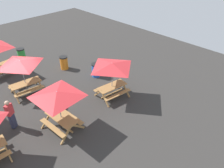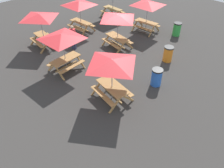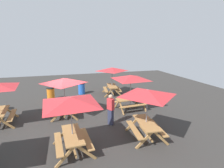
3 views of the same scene
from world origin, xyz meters
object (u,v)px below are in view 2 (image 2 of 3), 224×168
at_px(picnic_table_2, 62,39).
at_px(person_standing, 73,37).
at_px(trash_bin_orange, 168,54).
at_px(picnic_table_5, 79,5).
at_px(picnic_table_3, 40,18).
at_px(picnic_table_1, 112,65).
at_px(picnic_table_0, 118,19).
at_px(trash_bin_blue, 157,77).
at_px(trash_bin_green, 177,29).
at_px(picnic_table_4, 148,6).

distance_m(picnic_table_2, person_standing, 2.72).
bearing_deg(trash_bin_orange, picnic_table_5, -170.81).
bearing_deg(picnic_table_3, picnic_table_1, 1.39).
distance_m(picnic_table_0, picnic_table_3, 5.01).
relative_size(picnic_table_5, trash_bin_blue, 2.88).
bearing_deg(trash_bin_blue, trash_bin_orange, 111.16).
bearing_deg(picnic_table_5, picnic_table_2, -51.64).
height_order(picnic_table_1, picnic_table_5, same).
bearing_deg(picnic_table_5, picnic_table_1, -31.39).
bearing_deg(trash_bin_green, trash_bin_orange, -65.43).
bearing_deg(trash_bin_orange, trash_bin_blue, -68.84).
distance_m(picnic_table_0, picnic_table_4, 3.38).
xyz_separation_m(picnic_table_0, person_standing, (-1.88, -2.29, -1.10)).
bearing_deg(person_standing, picnic_table_0, 19.51).
bearing_deg(picnic_table_2, picnic_table_3, 75.64).
height_order(picnic_table_4, trash_bin_orange, picnic_table_4).
bearing_deg(picnic_table_0, trash_bin_orange, 22.60).
bearing_deg(picnic_table_3, picnic_table_5, 97.53).
distance_m(picnic_table_1, picnic_table_2, 3.68).
bearing_deg(trash_bin_green, picnic_table_2, -103.19).
height_order(trash_bin_blue, trash_bin_orange, same).
distance_m(trash_bin_blue, person_standing, 6.31).
height_order(picnic_table_4, person_standing, picnic_table_4).
height_order(trash_bin_blue, trash_bin_green, same).
bearing_deg(picnic_table_0, trash_bin_green, 74.29).
relative_size(picnic_table_3, picnic_table_4, 0.83).
bearing_deg(picnic_table_4, picnic_table_1, -67.97).
bearing_deg(picnic_table_0, picnic_table_2, -85.81).
bearing_deg(picnic_table_3, picnic_table_0, 49.01).
distance_m(picnic_table_2, picnic_table_5, 5.30).
bearing_deg(picnic_table_1, trash_bin_blue, 78.49).
height_order(trash_bin_orange, person_standing, person_standing).
height_order(picnic_table_4, trash_bin_green, picnic_table_4).
relative_size(picnic_table_0, person_standing, 1.40).
bearing_deg(person_standing, trash_bin_orange, 0.56).
distance_m(picnic_table_1, person_standing, 5.73).
bearing_deg(trash_bin_orange, picnic_table_1, -89.07).
bearing_deg(trash_bin_green, picnic_table_3, -124.42).
xyz_separation_m(picnic_table_4, picnic_table_5, (-3.51, -3.55, 0.00)).
distance_m(picnic_table_4, trash_bin_blue, 6.85).
height_order(picnic_table_5, person_standing, picnic_table_5).
xyz_separation_m(picnic_table_1, picnic_table_3, (-7.10, 0.45, 0.00)).
bearing_deg(picnic_table_0, picnic_table_3, -129.39).
relative_size(picnic_table_5, trash_bin_orange, 2.88).
relative_size(picnic_table_0, picnic_table_3, 1.00).
height_order(picnic_table_2, picnic_table_4, same).
relative_size(trash_bin_orange, person_standing, 0.59).
bearing_deg(trash_bin_blue, picnic_table_2, -149.94).
relative_size(picnic_table_4, picnic_table_5, 1.00).
distance_m(picnic_table_5, trash_bin_blue, 8.35).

